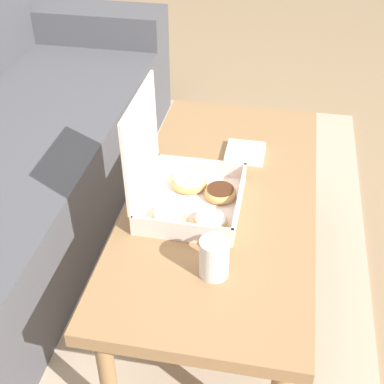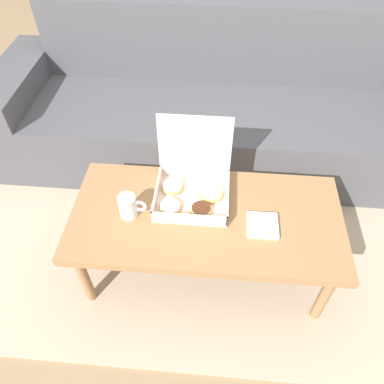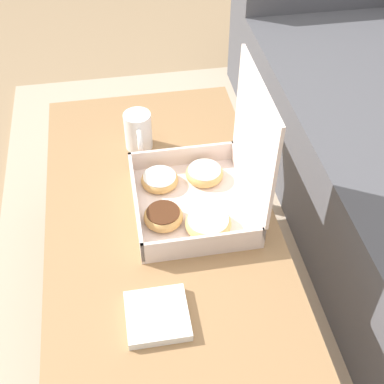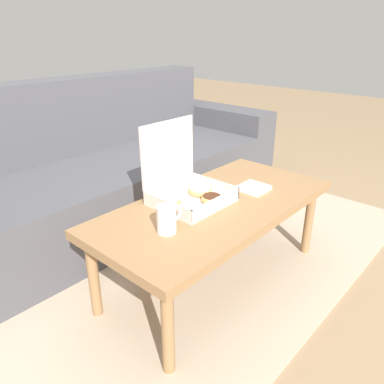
{
  "view_description": "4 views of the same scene",
  "coord_description": "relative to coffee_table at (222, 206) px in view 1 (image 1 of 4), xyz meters",
  "views": [
    {
      "loc": [
        -1.26,
        -0.25,
        1.37
      ],
      "look_at": [
        -0.07,
        -0.02,
        0.46
      ],
      "focal_mm": 50.0,
      "sensor_mm": 36.0,
      "label": 1
    },
    {
      "loc": [
        0.02,
        -1.1,
        1.64
      ],
      "look_at": [
        -0.07,
        -0.02,
        0.46
      ],
      "focal_mm": 35.0,
      "sensor_mm": 36.0,
      "label": 2
    },
    {
      "loc": [
        0.83,
        -0.18,
        1.35
      ],
      "look_at": [
        -0.07,
        -0.02,
        0.46
      ],
      "focal_mm": 50.0,
      "sensor_mm": 36.0,
      "label": 3
    },
    {
      "loc": [
        -1.17,
        -1.02,
        1.11
      ],
      "look_at": [
        -0.07,
        -0.02,
        0.46
      ],
      "focal_mm": 35.0,
      "sensor_mm": 36.0,
      "label": 4
    }
  ],
  "objects": [
    {
      "name": "ground_plane",
      "position": [
        0.0,
        0.1,
        -0.37
      ],
      "size": [
        12.0,
        12.0,
        0.0
      ],
      "primitive_type": "plane",
      "color": "#937756"
    },
    {
      "name": "coffee_table",
      "position": [
        0.0,
        0.0,
        0.0
      ],
      "size": [
        1.15,
        0.55,
        0.41
      ],
      "color": "#997047",
      "rests_on": "ground_plane"
    },
    {
      "name": "napkin_stack",
      "position": [
        0.23,
        -0.04,
        0.05
      ],
      "size": [
        0.13,
        0.13,
        0.02
      ],
      "color": "white",
      "rests_on": "coffee_table"
    },
    {
      "name": "pastry_box",
      "position": [
        -0.07,
        0.1,
        0.1
      ],
      "size": [
        0.31,
        0.29,
        0.34
      ],
      "color": "silver",
      "rests_on": "coffee_table"
    },
    {
      "name": "area_rug",
      "position": [
        0.0,
        0.4,
        -0.37
      ],
      "size": [
        2.68,
        1.83,
        0.01
      ],
      "primitive_type": "cube",
      "color": "tan",
      "rests_on": "ground_plane"
    },
    {
      "name": "coffee_mug",
      "position": [
        -0.32,
        -0.02,
        0.09
      ],
      "size": [
        0.12,
        0.07,
        0.11
      ],
      "color": "white",
      "rests_on": "coffee_table"
    }
  ]
}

